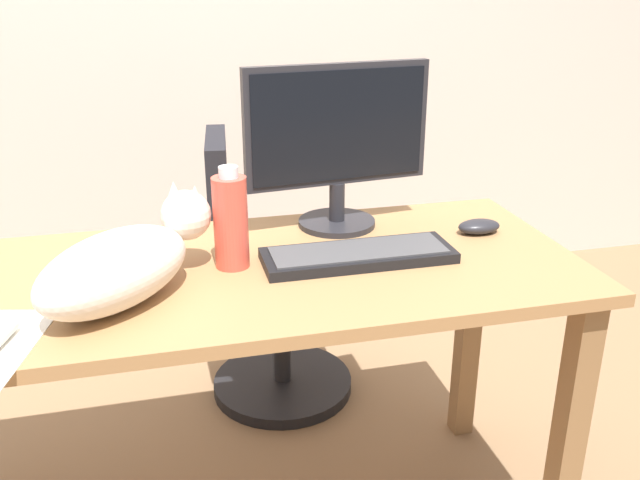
% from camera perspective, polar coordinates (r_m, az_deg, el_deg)
% --- Properties ---
extents(desk, '(1.55, 0.65, 0.76)m').
position_cam_1_polar(desk, '(1.59, -6.45, -6.07)').
color(desk, '#9E7247').
rests_on(desk, ground_plane).
extents(office_chair, '(0.48, 0.48, 0.91)m').
position_cam_1_polar(office_chair, '(2.29, -4.58, -4.11)').
color(office_chair, black).
rests_on(office_chair, ground_plane).
extents(monitor, '(0.48, 0.20, 0.41)m').
position_cam_1_polar(monitor, '(1.72, 1.49, 8.30)').
color(monitor, '#232328').
rests_on(monitor, desk).
extents(keyboard, '(0.44, 0.15, 0.03)m').
position_cam_1_polar(keyboard, '(1.57, 3.20, -1.25)').
color(keyboard, black).
rests_on(keyboard, desk).
extents(cat, '(0.46, 0.45, 0.20)m').
position_cam_1_polar(cat, '(1.41, -16.10, -1.89)').
color(cat, silver).
rests_on(cat, desk).
extents(computer_mouse, '(0.11, 0.06, 0.04)m').
position_cam_1_polar(computer_mouse, '(1.78, 13.10, 1.11)').
color(computer_mouse, '#232328').
rests_on(computer_mouse, desk).
extents(water_bottle, '(0.08, 0.08, 0.23)m').
position_cam_1_polar(water_bottle, '(1.52, -7.45, 1.57)').
color(water_bottle, '#D84C3D').
rests_on(water_bottle, desk).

